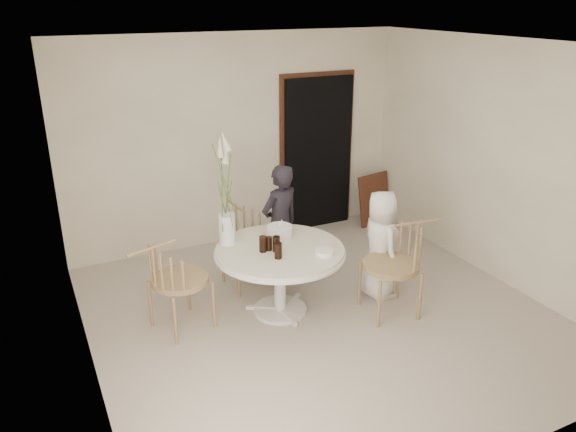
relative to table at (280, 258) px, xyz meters
name	(u,v)px	position (x,y,z in m)	size (l,w,h in m)	color
ground	(321,315)	(0.35, -0.25, -0.62)	(4.50, 4.50, 0.00)	#BCB0A1
room_shell	(324,165)	(0.35, -0.25, 1.00)	(4.50, 4.50, 4.50)	white
doorway	(318,154)	(1.50, 1.94, 0.43)	(1.00, 0.10, 2.10)	black
door_trim	(316,149)	(1.50, 1.98, 0.49)	(1.12, 0.03, 2.22)	#50301B
table	(280,258)	(0.00, 0.00, 0.00)	(1.33, 1.33, 0.73)	silver
picture_frame	(374,199)	(2.28, 1.63, -0.25)	(0.55, 0.04, 0.73)	#50301B
chair_far	(241,234)	(-0.09, 0.83, -0.03)	(0.53, 0.57, 0.90)	#A18257
chair_right	(404,254)	(1.15, -0.52, 0.03)	(0.64, 0.60, 1.00)	#A18257
chair_left	(167,275)	(-1.12, 0.13, 0.01)	(0.67, 0.64, 0.97)	#A18257
girl	(280,225)	(0.30, 0.63, 0.08)	(0.51, 0.33, 1.40)	black
boy	(380,245)	(1.12, -0.15, -0.01)	(0.59, 0.38, 1.21)	white
birthday_cake	(279,232)	(0.11, 0.24, 0.18)	(0.27, 0.27, 0.18)	silver
cola_tumbler_a	(269,244)	(-0.12, 0.01, 0.18)	(0.07, 0.07, 0.14)	black
cola_tumbler_b	(278,251)	(-0.11, -0.20, 0.19)	(0.07, 0.07, 0.16)	black
cola_tumbler_c	(263,244)	(-0.18, 0.00, 0.20)	(0.08, 0.08, 0.16)	black
cola_tumbler_d	(276,244)	(-0.06, -0.05, 0.19)	(0.07, 0.07, 0.16)	black
plate_stack	(324,252)	(0.33, -0.33, 0.14)	(0.19, 0.19, 0.05)	white
flower_vase	(226,205)	(-0.43, 0.34, 0.53)	(0.17, 0.17, 1.18)	white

